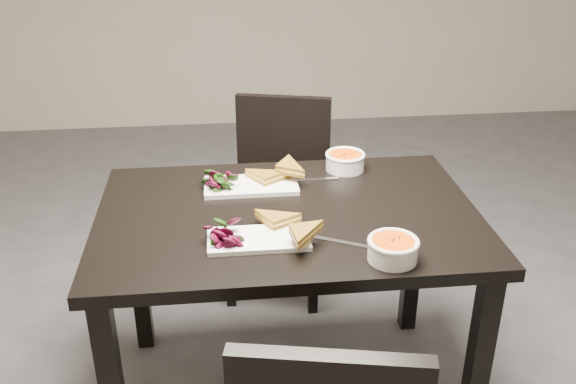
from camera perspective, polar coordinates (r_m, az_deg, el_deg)
The scene contains 13 objects.
ground at distance 2.84m, azimuth 7.94°, elevation -10.68°, with size 5.00×5.00×0.00m, color #47474C.
table at distance 2.05m, azimuth 0.00°, elevation -4.24°, with size 1.20×0.80×0.75m.
chair_far at distance 2.81m, azimuth -0.74°, elevation 0.79°, with size 0.51×0.51×0.85m.
plate_near at distance 1.84m, azimuth -2.66°, elevation -4.25°, with size 0.29×0.15×0.01m, color white.
sandwich_near at distance 1.84m, azimuth -0.69°, elevation -3.07°, with size 0.15×0.11×0.05m, color #A57922, non-canonical shape.
salad_near at distance 1.82m, azimuth -5.82°, elevation -3.66°, with size 0.09×0.08×0.04m, color black, non-canonical shape.
soup_bowl_near at distance 1.76m, azimuth 9.40°, elevation -5.00°, with size 0.14×0.14×0.06m.
cutlery_near at distance 1.84m, azimuth 4.76°, elevation -4.48°, with size 0.18×0.02×0.00m, color silver.
plate_far at distance 2.16m, azimuth -3.33°, elevation 0.58°, with size 0.32×0.16×0.02m, color white.
sandwich_far at distance 2.14m, azimuth -1.59°, elevation 1.30°, with size 0.16×0.12×0.05m, color #A57922, non-canonical shape.
salad_far at distance 2.15m, azimuth -6.02°, elevation 1.16°, with size 0.10×0.09×0.04m, color black, non-canonical shape.
soup_bowl_far at distance 2.29m, azimuth 5.15°, elevation 2.86°, with size 0.14×0.14×0.06m.
cutlery_far at distance 2.22m, azimuth 2.30°, elevation 1.13°, with size 0.18×0.02×0.00m, color silver.
Camera 1 is at (-0.63, -2.19, 1.69)m, focal length 39.62 mm.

